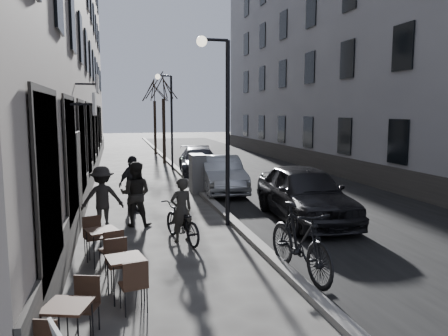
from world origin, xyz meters
name	(u,v)px	position (x,y,z in m)	size (l,w,h in m)	color
ground	(330,328)	(0.00, 0.00, 0.00)	(120.00, 120.00, 0.00)	#373532
road	(251,172)	(3.85, 16.00, 0.00)	(7.30, 60.00, 0.00)	black
kerb	(182,173)	(0.20, 16.00, 0.06)	(0.25, 60.00, 0.12)	gray
building_left	(42,3)	(-6.00, 16.50, 8.00)	(4.00, 35.00, 16.00)	gray
building_right	(350,21)	(9.50, 16.50, 8.00)	(4.00, 35.00, 16.00)	gray
streetlamp_near	(221,111)	(-0.17, 6.00, 3.16)	(0.90, 0.28, 5.09)	black
streetlamp_far	(168,111)	(-0.17, 18.00, 3.16)	(0.90, 0.28, 5.09)	black
tree_near	(163,86)	(-0.10, 21.00, 4.66)	(2.40, 2.40, 5.70)	black
tree_far	(154,90)	(-0.10, 27.00, 4.66)	(2.40, 2.40, 5.70)	black
bistro_set_a	(68,324)	(-3.63, 0.19, 0.42)	(0.79, 1.42, 0.81)	black
bistro_set_b	(126,273)	(-2.86, 1.78, 0.44)	(0.70, 1.49, 0.85)	black
bistro_set_c	(102,243)	(-3.28, 3.60, 0.45)	(0.86, 1.52, 0.87)	black
utility_cabinet	(198,173)	(0.10, 11.07, 0.75)	(0.55, 1.00, 1.50)	#5C5C5E
bicycle	(182,222)	(-1.47, 4.79, 0.48)	(0.63, 1.82, 0.96)	black
cyclist_rider	(181,210)	(-1.47, 4.79, 0.78)	(0.57, 0.37, 1.56)	#282623
pedestrian_near	(136,194)	(-2.47, 6.54, 0.89)	(0.87, 0.67, 1.78)	black
pedestrian_mid	(102,198)	(-3.35, 6.40, 0.85)	(1.10, 0.63, 1.71)	black
pedestrian_far	(132,184)	(-2.50, 8.25, 0.89)	(1.04, 0.43, 1.78)	black
car_near	(305,193)	(2.30, 6.00, 0.80)	(1.90, 4.72, 1.61)	black
car_mid	(220,174)	(1.00, 10.99, 0.70)	(1.49, 4.27, 1.41)	#989CA0
car_far	(199,161)	(1.08, 15.92, 0.67)	(1.87, 4.59, 1.33)	#31323A
moped	(300,241)	(0.39, 2.00, 0.69)	(0.65, 2.29, 1.38)	black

